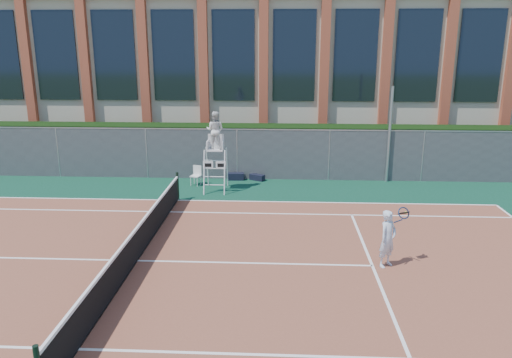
{
  "coord_description": "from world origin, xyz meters",
  "views": [
    {
      "loc": [
        3.9,
        -12.43,
        5.79
      ],
      "look_at": [
        3.12,
        3.0,
        1.59
      ],
      "focal_mm": 35.0,
      "sensor_mm": 36.0,
      "label": 1
    }
  ],
  "objects_px": {
    "steel_pole": "(389,135)",
    "umpire_chair": "(215,133)",
    "plastic_chair": "(196,174)",
    "tennis_player": "(388,238)"
  },
  "relations": [
    {
      "from": "steel_pole",
      "to": "tennis_player",
      "type": "bearing_deg",
      "value": -101.31
    },
    {
      "from": "umpire_chair",
      "to": "tennis_player",
      "type": "bearing_deg",
      "value": -52.05
    },
    {
      "from": "steel_pole",
      "to": "umpire_chair",
      "type": "relative_size",
      "value": 1.26
    },
    {
      "from": "plastic_chair",
      "to": "steel_pole",
      "type": "bearing_deg",
      "value": 6.67
    },
    {
      "from": "plastic_chair",
      "to": "tennis_player",
      "type": "distance_m",
      "value": 10.04
    },
    {
      "from": "umpire_chair",
      "to": "plastic_chair",
      "type": "distance_m",
      "value": 2.22
    },
    {
      "from": "umpire_chair",
      "to": "tennis_player",
      "type": "distance_m",
      "value": 9.04
    },
    {
      "from": "plastic_chair",
      "to": "umpire_chair",
      "type": "bearing_deg",
      "value": -37.27
    },
    {
      "from": "plastic_chair",
      "to": "tennis_player",
      "type": "height_order",
      "value": "tennis_player"
    },
    {
      "from": "umpire_chair",
      "to": "plastic_chair",
      "type": "bearing_deg",
      "value": 142.73
    }
  ]
}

